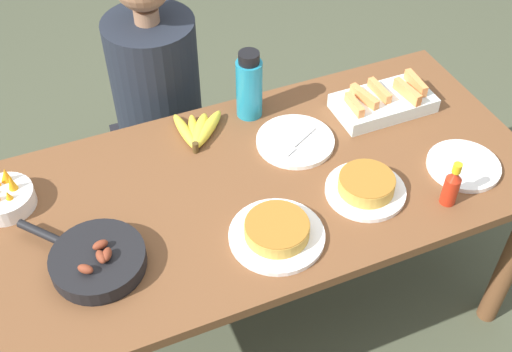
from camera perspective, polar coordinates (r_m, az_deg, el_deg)
ground_plane at (r=2.48m, az=0.00°, el=-12.12°), size 14.00×14.00×0.00m
dining_table at (r=1.99m, az=0.00°, el=-2.51°), size 1.72×0.80×0.71m
banana_bunch at (r=2.08m, az=-5.19°, el=4.00°), size 0.18×0.20×0.04m
melon_tray at (r=2.21m, az=11.29°, el=6.49°), size 0.33×0.18×0.09m
skillet at (r=1.75m, az=-13.95°, el=-7.28°), size 0.31×0.34×0.08m
frittata_plate_center at (r=1.90m, az=9.75°, el=-0.93°), size 0.24×0.24×0.06m
frittata_plate_side at (r=1.76m, az=1.87°, el=-4.99°), size 0.27×0.27×0.06m
empty_plate_near_front at (r=2.07m, az=17.96°, el=0.89°), size 0.22×0.22×0.02m
empty_plate_far_left at (r=2.05m, az=3.51°, el=3.10°), size 0.25×0.25×0.02m
fruit_bowl_mango at (r=1.97m, az=-21.46°, el=-1.76°), size 0.17×0.17×0.11m
water_bottle at (r=2.09m, az=-0.61°, el=8.01°), size 0.09×0.09×0.24m
hot_sauce_bottle at (r=1.91m, az=17.00°, el=-0.85°), size 0.05×0.05×0.15m
person_figure at (r=2.49m, az=-8.42°, el=4.63°), size 0.35×0.35×1.17m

